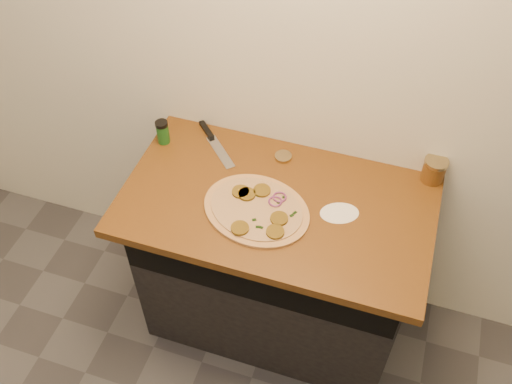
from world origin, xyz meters
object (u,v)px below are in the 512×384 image
(chefs_knife, at_px, (213,140))
(spice_shaker, at_px, (163,132))
(salsa_jar, at_px, (434,170))
(pizza, at_px, (257,209))

(chefs_knife, xyz_separation_m, spice_shaker, (-0.20, -0.07, 0.05))
(spice_shaker, bearing_deg, salsa_jar, 6.73)
(pizza, relative_size, chefs_knife, 2.07)
(chefs_knife, height_order, salsa_jar, salsa_jar)
(chefs_knife, distance_m, salsa_jar, 0.91)
(salsa_jar, xyz_separation_m, spice_shaker, (-1.10, -0.13, 0.00))
(pizza, bearing_deg, chefs_knife, 133.61)
(chefs_knife, relative_size, spice_shaker, 2.26)
(spice_shaker, bearing_deg, chefs_knife, 18.69)
(pizza, relative_size, salsa_jar, 4.89)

